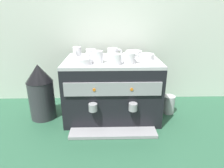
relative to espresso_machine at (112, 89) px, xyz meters
The scene contains 15 objects.
ground_plane 0.22m from the espresso_machine, 90.00° to the left, with size 4.00×4.00×0.00m, color #28563D.
tiled_backsplash_wall 0.45m from the espresso_machine, 90.00° to the left, with size 2.80×0.03×1.05m, color silver.
espresso_machine is the anchor object (origin of this frame).
ceramic_cup_0 0.30m from the espresso_machine, 137.80° to the right, with size 0.11×0.07×0.08m.
ceramic_cup_1 0.37m from the espresso_machine, behind, with size 0.06×0.10×0.08m.
ceramic_cup_2 0.30m from the espresso_machine, behind, with size 0.07×0.10×0.07m.
ceramic_cup_3 0.27m from the espresso_machine, 82.17° to the left, with size 0.12×0.08×0.06m.
ceramic_cup_4 0.30m from the espresso_machine, 44.72° to the right, with size 0.12×0.08×0.07m.
ceramic_cup_5 0.29m from the espresso_machine, 79.91° to the right, with size 0.07×0.10×0.07m.
ceramic_bowl_0 0.31m from the espresso_machine, 31.50° to the left, with size 0.12×0.12×0.04m.
ceramic_bowl_1 0.35m from the espresso_machine, ahead, with size 0.10×0.10×0.04m.
ceramic_bowl_2 0.33m from the espresso_machine, 148.49° to the right, with size 0.12×0.12×0.04m.
ceramic_bowl_3 0.25m from the espresso_machine, ahead, with size 0.09×0.09×0.03m.
coffee_grinder 0.53m from the espresso_machine, behind, with size 0.19×0.19×0.42m.
milk_pitcher 0.48m from the espresso_machine, ahead, with size 0.09×0.09×0.14m, color #B7B7BC.
Camera 1 is at (-0.04, -1.37, 0.77)m, focal length 31.36 mm.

